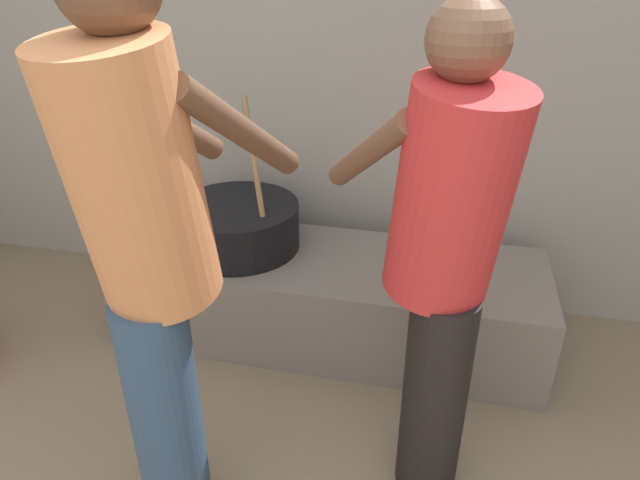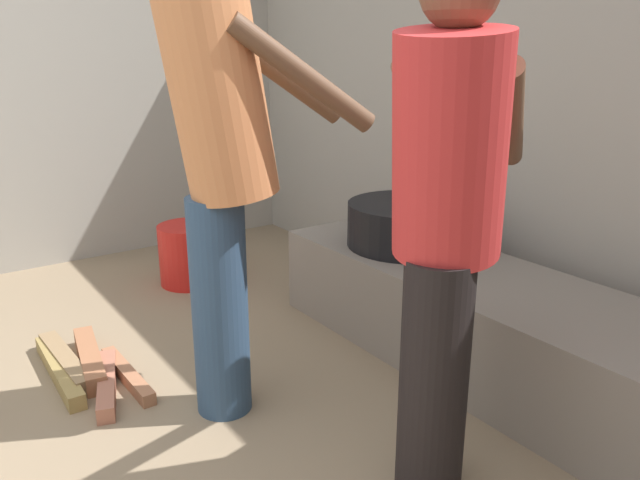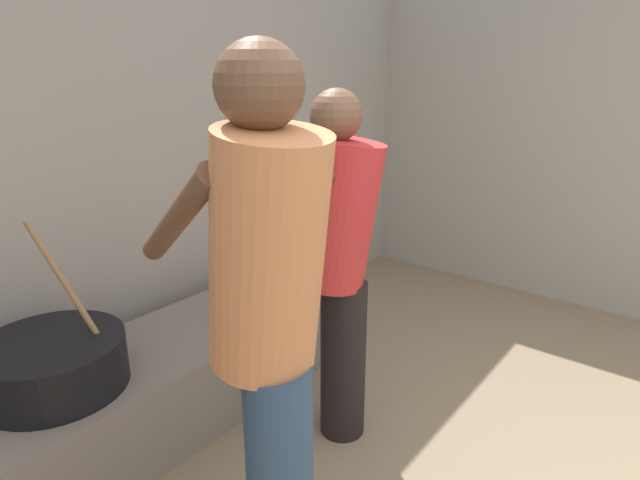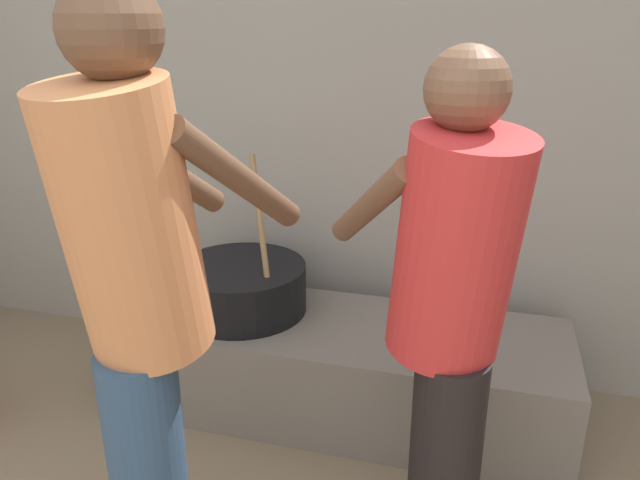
{
  "view_description": "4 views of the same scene",
  "coord_description": "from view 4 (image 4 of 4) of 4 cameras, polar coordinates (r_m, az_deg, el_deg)",
  "views": [
    {
      "loc": [
        0.29,
        -0.0,
        1.63
      ],
      "look_at": [
        -0.1,
        1.69,
        0.71
      ],
      "focal_mm": 32.07,
      "sensor_mm": 36.0,
      "label": 1
    },
    {
      "loc": [
        1.44,
        0.2,
        1.28
      ],
      "look_at": [
        -0.22,
        1.37,
        0.65
      ],
      "focal_mm": 34.82,
      "sensor_mm": 36.0,
      "label": 2
    },
    {
      "loc": [
        -1.34,
        0.19,
        1.59
      ],
      "look_at": [
        0.21,
        1.41,
        0.95
      ],
      "focal_mm": 29.71,
      "sensor_mm": 36.0,
      "label": 3
    },
    {
      "loc": [
        0.37,
        -0.05,
        1.58
      ],
      "look_at": [
        -0.03,
        1.37,
        1.03
      ],
      "focal_mm": 34.28,
      "sensor_mm": 36.0,
      "label": 4
    }
  ],
  "objects": [
    {
      "name": "block_enclosure_rear",
      "position": [
        2.73,
        7.59,
        10.31
      ],
      "size": [
        5.31,
        0.2,
        2.23
      ],
      "primitive_type": "cube",
      "color": "#9E998E",
      "rests_on": "ground_plane"
    },
    {
      "name": "cook_in_red_shirt",
      "position": [
        1.63,
        12.11,
        -6.17
      ],
      "size": [
        0.63,
        0.71,
        1.52
      ],
      "color": "black",
      "rests_on": "ground_plane"
    },
    {
      "name": "cooking_pot_main",
      "position": [
        2.59,
        -7.34,
        -4.39
      ],
      "size": [
        0.55,
        0.55,
        0.66
      ],
      "color": "black",
      "rests_on": "hearth_ledge"
    },
    {
      "name": "cook_in_orange_shirt",
      "position": [
        1.53,
        -16.61,
        -4.67
      ],
      "size": [
        0.48,
        0.74,
        1.66
      ],
      "color": "navy",
      "rests_on": "ground_plane"
    },
    {
      "name": "hearth_ledge",
      "position": [
        2.6,
        1.47,
        -11.73
      ],
      "size": [
        1.85,
        0.6,
        0.4
      ],
      "primitive_type": "cube",
      "color": "slate",
      "rests_on": "ground_plane"
    }
  ]
}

